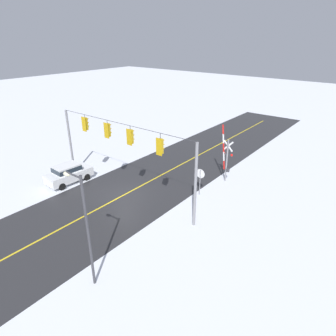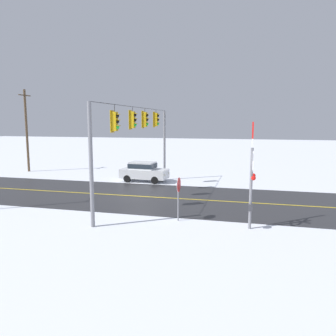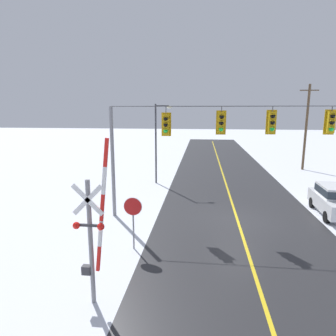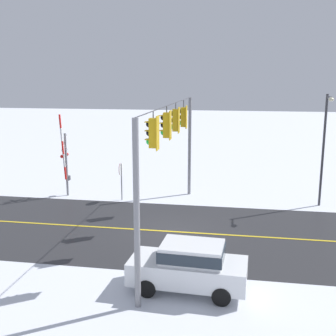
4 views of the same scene
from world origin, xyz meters
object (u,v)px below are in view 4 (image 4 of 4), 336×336
railroad_crossing (65,159)px  streetlamp_near (325,140)px  parked_car_white (189,265)px  stop_sign (121,173)px

railroad_crossing → streetlamp_near: bearing=91.0°
railroad_crossing → parked_car_white: railroad_crossing is taller
railroad_crossing → parked_car_white: bearing=40.0°
stop_sign → parked_car_white: bearing=27.4°
streetlamp_near → stop_sign: bearing=-86.9°
railroad_crossing → parked_car_white: (10.92, 9.18, -1.40)m
railroad_crossing → streetlamp_near: 15.61m
stop_sign → railroad_crossing: railroad_crossing is taller
stop_sign → railroad_crossing: size_ratio=0.45×
parked_car_white → stop_sign: bearing=-152.6°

